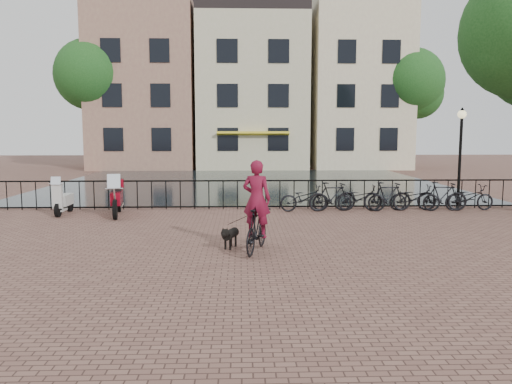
{
  "coord_description": "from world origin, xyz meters",
  "views": [
    {
      "loc": [
        -0.39,
        -9.41,
        2.69
      ],
      "look_at": [
        0.0,
        3.0,
        1.2
      ],
      "focal_mm": 35.0,
      "sensor_mm": 36.0,
      "label": 1
    }
  ],
  "objects_px": {
    "cyclist": "(257,212)",
    "scooter": "(64,194)",
    "lamp_post": "(461,141)",
    "motorcycle": "(117,193)",
    "dog": "(231,237)"
  },
  "relations": [
    {
      "from": "motorcycle",
      "to": "scooter",
      "type": "xyz_separation_m",
      "value": [
        -1.82,
        0.33,
        -0.06
      ]
    },
    {
      "from": "scooter",
      "to": "motorcycle",
      "type": "bearing_deg",
      "value": -10.14
    },
    {
      "from": "dog",
      "to": "scooter",
      "type": "xyz_separation_m",
      "value": [
        -5.59,
        5.01,
        0.4
      ]
    },
    {
      "from": "scooter",
      "to": "cyclist",
      "type": "bearing_deg",
      "value": -41.16
    },
    {
      "from": "lamp_post",
      "to": "scooter",
      "type": "xyz_separation_m",
      "value": [
        -13.41,
        -0.56,
        -1.71
      ]
    },
    {
      "from": "lamp_post",
      "to": "dog",
      "type": "bearing_deg",
      "value": -144.55
    },
    {
      "from": "lamp_post",
      "to": "cyclist",
      "type": "xyz_separation_m",
      "value": [
        -7.23,
        -5.97,
        -1.46
      ]
    },
    {
      "from": "cyclist",
      "to": "motorcycle",
      "type": "height_order",
      "value": "cyclist"
    },
    {
      "from": "cyclist",
      "to": "scooter",
      "type": "height_order",
      "value": "cyclist"
    },
    {
      "from": "lamp_post",
      "to": "cyclist",
      "type": "bearing_deg",
      "value": -140.46
    },
    {
      "from": "dog",
      "to": "motorcycle",
      "type": "relative_size",
      "value": 0.4
    },
    {
      "from": "lamp_post",
      "to": "motorcycle",
      "type": "distance_m",
      "value": 11.75
    },
    {
      "from": "cyclist",
      "to": "dog",
      "type": "bearing_deg",
      "value": -17.46
    },
    {
      "from": "lamp_post",
      "to": "scooter",
      "type": "height_order",
      "value": "lamp_post"
    },
    {
      "from": "motorcycle",
      "to": "lamp_post",
      "type": "bearing_deg",
      "value": -4.85
    }
  ]
}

